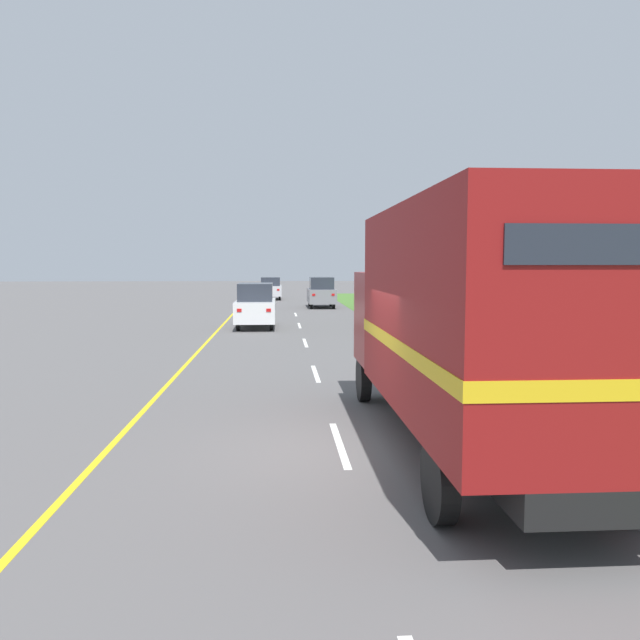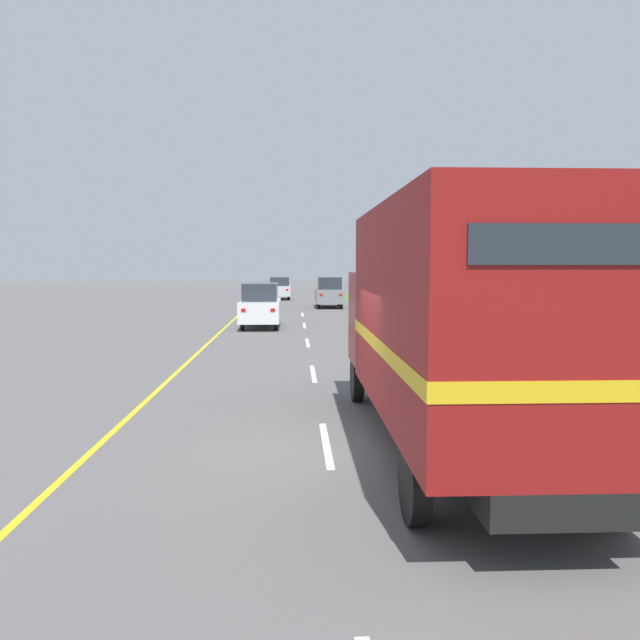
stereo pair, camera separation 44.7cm
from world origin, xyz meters
TOP-DOWN VIEW (x-y plane):
  - ground_plane at (0.00, 0.00)m, footprint 200.00×200.00m
  - grass_shoulder at (13.70, 19.06)m, footprint 20.00×67.27m
  - edge_line_yellow at (-3.70, 19.06)m, footprint 0.12×67.27m
  - centre_dash_near at (0.00, 0.36)m, footprint 0.12×2.60m
  - centre_dash_mid_a at (0.00, 6.96)m, footprint 0.12×2.60m
  - centre_dash_mid_b at (0.00, 13.56)m, footprint 0.12×2.60m
  - centre_dash_far at (0.00, 20.16)m, footprint 0.12×2.60m
  - centre_dash_farthest at (0.00, 26.76)m, footprint 0.12×2.60m
  - horse_trailer_truck at (1.95, -0.33)m, footprint 2.62×8.54m
  - lead_car_white at (-2.05, 19.36)m, footprint 1.80×4.36m
  - lead_car_grey_ahead at (1.91, 32.64)m, footprint 1.80×4.08m
  - lead_car_silver_ahead at (-1.66, 42.65)m, footprint 1.80×4.10m
  - highway_sign at (6.43, 8.58)m, footprint 1.94×0.09m
  - roadside_tree_mid at (8.81, 18.17)m, footprint 4.62×4.62m
  - roadside_tree_far at (9.35, 25.74)m, footprint 3.45×3.45m
  - delineator_post at (4.27, 2.05)m, footprint 0.08×0.08m

SIDE VIEW (x-z plane):
  - ground_plane at x=0.00m, z-range 0.00..0.00m
  - edge_line_yellow at x=-3.70m, z-range 0.00..0.01m
  - centre_dash_near at x=0.00m, z-range 0.00..0.01m
  - centre_dash_mid_a at x=0.00m, z-range 0.00..0.01m
  - centre_dash_mid_b at x=0.00m, z-range 0.00..0.01m
  - centre_dash_far at x=0.00m, z-range 0.00..0.01m
  - centre_dash_farthest at x=0.00m, z-range 0.00..0.01m
  - grass_shoulder at x=13.70m, z-range 0.00..0.01m
  - delineator_post at x=4.27m, z-range 0.03..0.98m
  - lead_car_silver_ahead at x=-1.66m, z-range 0.01..1.87m
  - lead_car_grey_ahead at x=1.91m, z-range 0.00..2.06m
  - lead_car_white at x=-2.05m, z-range 0.00..2.06m
  - highway_sign at x=6.43m, z-range 0.47..3.48m
  - horse_trailer_truck at x=1.95m, z-range 0.20..3.95m
  - roadside_tree_far at x=9.35m, z-range 1.06..6.66m
  - roadside_tree_mid at x=8.81m, z-range 0.82..7.09m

